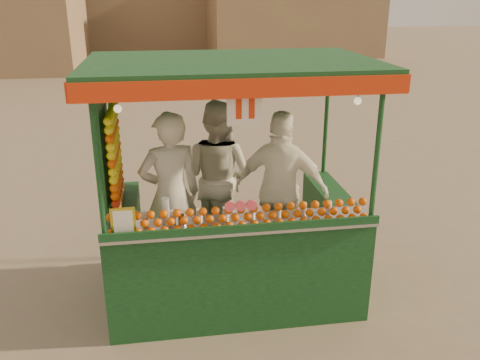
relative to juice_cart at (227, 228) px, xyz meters
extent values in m
plane|color=#726051|center=(-0.20, 0.16, -0.90)|extent=(90.00, 90.00, 0.00)
cube|color=olive|center=(6.80, 24.16, 1.60)|extent=(9.00, 6.00, 5.00)
cube|color=#0D3219|center=(0.08, 0.14, -0.73)|extent=(2.78, 1.71, 0.32)
cylinder|color=black|center=(-0.88, 0.14, -0.70)|extent=(0.39, 0.11, 0.39)
cylinder|color=black|center=(1.04, 0.14, -0.70)|extent=(0.39, 0.11, 0.39)
cube|color=#0D3219|center=(0.08, -0.56, -0.15)|extent=(2.78, 0.32, 0.86)
cube|color=#0D3219|center=(-1.15, 0.25, -0.15)|extent=(0.32, 1.39, 0.86)
cube|color=#0D3219|center=(1.31, 0.25, -0.15)|extent=(0.32, 1.39, 0.86)
cube|color=#B2B2B7|center=(0.08, -0.52, 0.30)|extent=(2.78, 0.49, 0.03)
cylinder|color=#0D3219|center=(-1.26, -0.66, 1.03)|extent=(0.05, 0.05, 1.50)
cylinder|color=#0D3219|center=(1.42, -0.66, 1.03)|extent=(0.05, 0.05, 1.50)
cylinder|color=#0D3219|center=(-1.26, 0.94, 1.03)|extent=(0.05, 0.05, 1.50)
cylinder|color=#0D3219|center=(1.42, 0.94, 1.03)|extent=(0.05, 0.05, 1.50)
cube|color=#0D3219|center=(0.08, 0.14, 1.82)|extent=(3.00, 1.93, 0.09)
cube|color=red|center=(0.08, -0.82, 1.74)|extent=(3.00, 0.04, 0.17)
cube|color=red|center=(0.08, 1.10, 1.74)|extent=(3.00, 0.04, 0.17)
cube|color=red|center=(-1.42, 0.14, 1.74)|extent=(0.04, 1.93, 0.17)
cube|color=red|center=(1.58, 0.14, 1.74)|extent=(0.04, 1.93, 0.17)
cylinder|color=#EA4756|center=(0.06, -0.66, 0.56)|extent=(0.11, 0.03, 0.11)
cube|color=gold|center=(-1.08, -0.66, 0.46)|extent=(0.24, 0.02, 0.30)
cube|color=white|center=(0.08, -0.74, 1.54)|extent=(0.32, 0.02, 0.32)
sphere|color=#FFE5B2|center=(-1.05, -0.59, 1.54)|extent=(0.07, 0.07, 0.07)
sphere|color=#FFE5B2|center=(1.20, -0.59, 1.54)|extent=(0.07, 0.07, 0.07)
imported|color=silver|center=(-0.61, 0.15, 0.38)|extent=(0.78, 0.59, 1.92)
imported|color=beige|center=(-0.01, 0.68, 0.38)|extent=(1.18, 1.16, 1.92)
imported|color=white|center=(0.67, 0.18, 0.36)|extent=(1.19, 0.87, 1.87)
camera|label=1|loc=(-0.66, -5.20, 2.54)|focal=38.24mm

